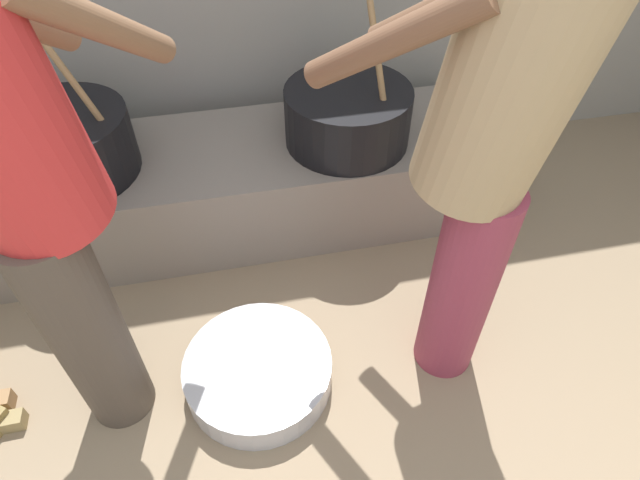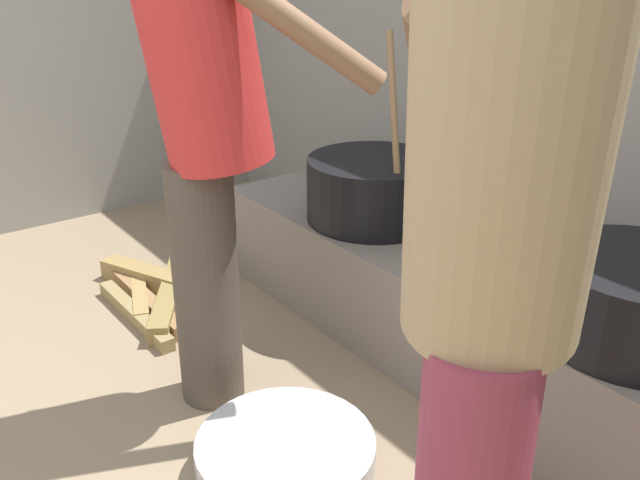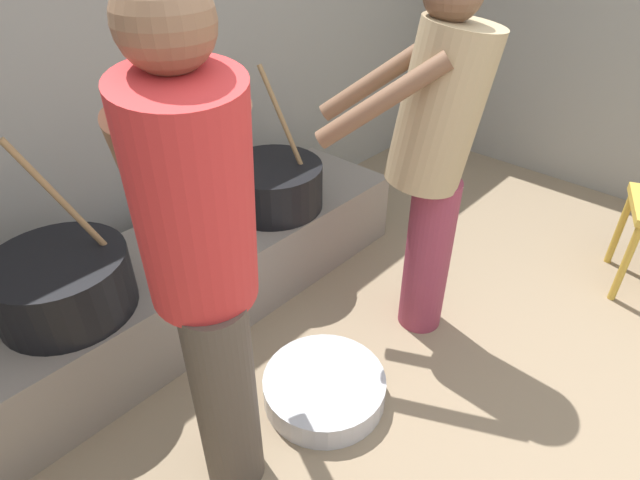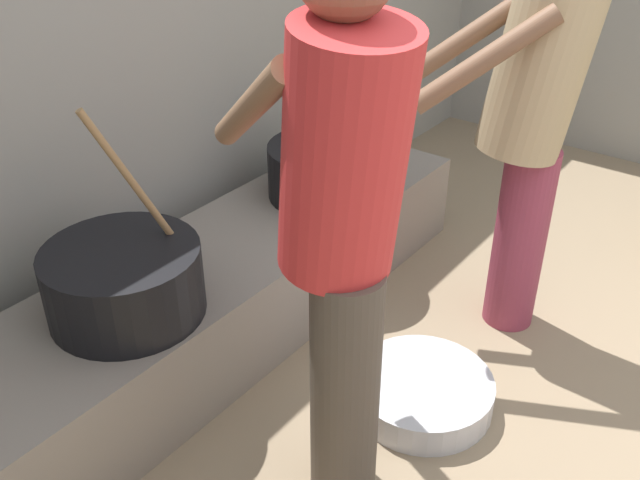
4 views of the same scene
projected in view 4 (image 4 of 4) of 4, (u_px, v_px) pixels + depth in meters
block_enclosure_rear at (161, 56)px, 2.79m from camera, size 5.23×0.20×1.94m
hearth_ledge at (237, 283)px, 2.79m from camera, size 2.37×0.60×0.39m
cooking_pot_main at (326, 170)px, 2.97m from camera, size 0.50×0.50×0.68m
cooking_pot_secondary at (124, 281)px, 2.24m from camera, size 0.50×0.50×0.69m
cook_in_tan_shirt at (532, 115)px, 2.46m from camera, size 0.66×0.71×1.56m
cook_in_red_shirt at (343, 219)px, 1.74m from camera, size 0.58×0.74×1.62m
metal_mixing_bowl at (422, 392)px, 2.46m from camera, size 0.49×0.49×0.11m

